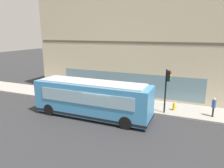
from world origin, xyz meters
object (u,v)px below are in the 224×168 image
at_px(city_bus_nearside, 92,99).
at_px(pedestrian_by_light_pole, 214,106).
at_px(pedestrian_near_hydrant, 134,94).
at_px(traffic_light_near_corner, 167,83).
at_px(pedestrian_near_building_entrance, 103,89).
at_px(fire_hydrant, 174,106).

distance_m(city_bus_nearside, pedestrian_by_light_pole, 10.16).
height_order(pedestrian_near_hydrant, pedestrian_by_light_pole, pedestrian_near_hydrant).
height_order(traffic_light_near_corner, pedestrian_by_light_pole, traffic_light_near_corner).
bearing_deg(city_bus_nearside, pedestrian_near_building_entrance, 13.33).
distance_m(traffic_light_near_corner, pedestrian_near_building_entrance, 7.22).
relative_size(traffic_light_near_corner, pedestrian_near_building_entrance, 2.13).
bearing_deg(pedestrian_near_building_entrance, pedestrian_by_light_pole, -95.70).
height_order(pedestrian_near_building_entrance, pedestrian_by_light_pole, pedestrian_near_building_entrance).
height_order(fire_hydrant, pedestrian_near_hydrant, pedestrian_near_hydrant).
relative_size(fire_hydrant, pedestrian_near_building_entrance, 0.41).
height_order(city_bus_nearside, pedestrian_by_light_pole, city_bus_nearside).
relative_size(city_bus_nearside, fire_hydrant, 13.58).
xyz_separation_m(city_bus_nearside, pedestrian_by_light_pole, (3.58, -9.49, -0.46)).
bearing_deg(fire_hydrant, traffic_light_near_corner, 146.25).
xyz_separation_m(traffic_light_near_corner, fire_hydrant, (0.90, -0.60, -2.32)).
bearing_deg(city_bus_nearside, pedestrian_by_light_pole, -69.34).
bearing_deg(fire_hydrant, pedestrian_near_hydrant, 83.60).
bearing_deg(traffic_light_near_corner, city_bus_nearside, 117.10).
bearing_deg(city_bus_nearside, pedestrian_near_hydrant, -29.36).
bearing_deg(pedestrian_near_building_entrance, traffic_light_near_corner, -104.09).
relative_size(city_bus_nearside, pedestrian_by_light_pole, 6.13).
bearing_deg(traffic_light_near_corner, pedestrian_near_hydrant, 68.01).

